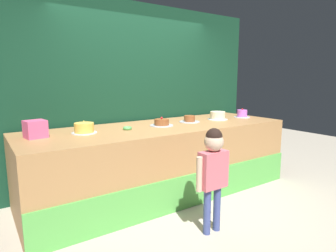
# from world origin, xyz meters

# --- Properties ---
(ground_plane) EXTENTS (12.00, 12.00, 0.00)m
(ground_plane) POSITION_xyz_m (0.00, 0.00, 0.00)
(ground_plane) COLOR #BCB29E
(stage_platform) EXTENTS (3.67, 1.22, 0.94)m
(stage_platform) POSITION_xyz_m (0.00, 0.59, 0.47)
(stage_platform) COLOR #B27F4C
(stage_platform) RESTS_ON ground_plane
(curtain_backdrop) EXTENTS (4.34, 0.08, 2.68)m
(curtain_backdrop) POSITION_xyz_m (0.00, 1.30, 1.34)
(curtain_backdrop) COLOR #113823
(curtain_backdrop) RESTS_ON ground_plane
(child_figure) EXTENTS (0.42, 0.19, 1.10)m
(child_figure) POSITION_xyz_m (-0.15, -0.58, 0.71)
(child_figure) COLOR #3F4C8C
(child_figure) RESTS_ON ground_plane
(pink_box) EXTENTS (0.24, 0.23, 0.19)m
(pink_box) POSITION_xyz_m (-1.56, 0.72, 1.04)
(pink_box) COLOR #F1588A
(pink_box) RESTS_ON stage_platform
(donut) EXTENTS (0.11, 0.11, 0.04)m
(donut) POSITION_xyz_m (-0.52, 0.59, 0.96)
(donut) COLOR #59B259
(donut) RESTS_ON stage_platform
(cake_far_left) EXTENTS (0.29, 0.29, 0.16)m
(cake_far_left) POSITION_xyz_m (-1.04, 0.67, 1.00)
(cake_far_left) COLOR silver
(cake_far_left) RESTS_ON stage_platform
(cake_left) EXTENTS (0.32, 0.32, 0.12)m
(cake_left) POSITION_xyz_m (-0.00, 0.60, 0.98)
(cake_left) COLOR silver
(cake_left) RESTS_ON stage_platform
(cake_center) EXTENTS (0.30, 0.30, 0.10)m
(cake_center) POSITION_xyz_m (0.52, 0.65, 0.98)
(cake_center) COLOR silver
(cake_center) RESTS_ON stage_platform
(cake_right) EXTENTS (0.31, 0.31, 0.13)m
(cake_right) POSITION_xyz_m (1.04, 0.60, 1.00)
(cake_right) COLOR silver
(cake_right) RESTS_ON stage_platform
(cake_far_right) EXTENTS (0.26, 0.26, 0.15)m
(cake_far_right) POSITION_xyz_m (1.56, 0.57, 1.00)
(cake_far_right) COLOR silver
(cake_far_right) RESTS_ON stage_platform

